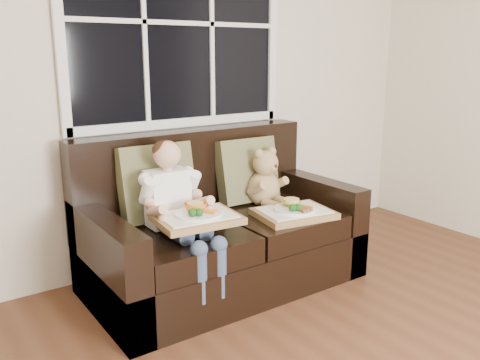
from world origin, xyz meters
TOP-DOWN VIEW (x-y plane):
  - window_back at (0.10, 2.48)m, footprint 1.62×0.04m
  - loveseat at (0.10, 2.02)m, footprint 1.70×0.92m
  - pillow_left at (-0.25, 2.17)m, footprint 0.47×0.23m
  - pillow_right at (0.44, 2.17)m, footprint 0.44×0.21m
  - child at (-0.26, 1.90)m, footprint 0.36×0.59m
  - teddy_bear at (0.49, 2.03)m, footprint 0.25×0.31m
  - tray_left at (-0.22, 1.73)m, footprint 0.48×0.39m
  - tray_right at (0.48, 1.71)m, footprint 0.52×0.43m

SIDE VIEW (x-z plane):
  - loveseat at x=0.10m, z-range -0.17..0.79m
  - tray_right at x=0.48m, z-range 0.43..0.54m
  - tray_left at x=-0.22m, z-range 0.53..0.63m
  - teddy_bear at x=0.49m, z-range 0.41..0.82m
  - child at x=-0.26m, z-range 0.23..1.03m
  - pillow_right at x=0.44m, z-range 0.44..0.90m
  - pillow_left at x=-0.25m, z-range 0.44..0.93m
  - window_back at x=0.10m, z-range 0.96..2.33m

